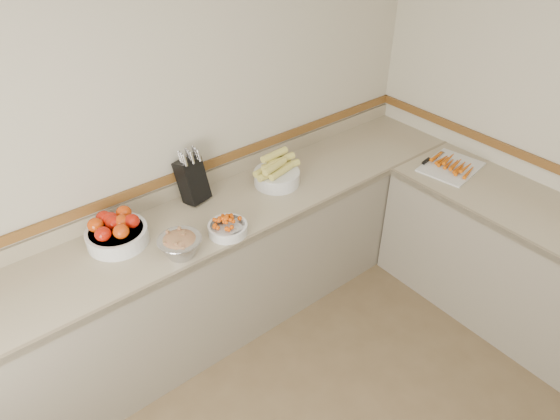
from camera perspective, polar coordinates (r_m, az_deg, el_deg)
back_wall at (r=3.10m, az=-12.79°, el=7.64°), size 4.00×0.00×4.00m
counter_back at (r=3.34m, az=-8.27°, el=-7.27°), size 4.00×0.65×1.08m
dishwasher at (r=3.72m, az=28.10°, el=-7.30°), size 0.63×0.60×0.84m
knife_block at (r=3.17m, az=-10.02°, el=3.48°), size 0.19×0.21×0.37m
tomato_bowl at (r=2.96m, az=-18.22°, el=-2.33°), size 0.35×0.35×0.17m
cherry_tomato_bowl at (r=2.91m, az=-6.02°, el=-1.94°), size 0.23×0.23×0.13m
corn_bowl at (r=3.32m, az=-0.40°, el=4.20°), size 0.34×0.31×0.23m
rhubarb_bowl at (r=2.78m, az=-11.35°, el=-3.90°), size 0.24×0.24×0.14m
cutting_board at (r=3.73m, az=18.94°, el=4.84°), size 0.47×0.39×0.06m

